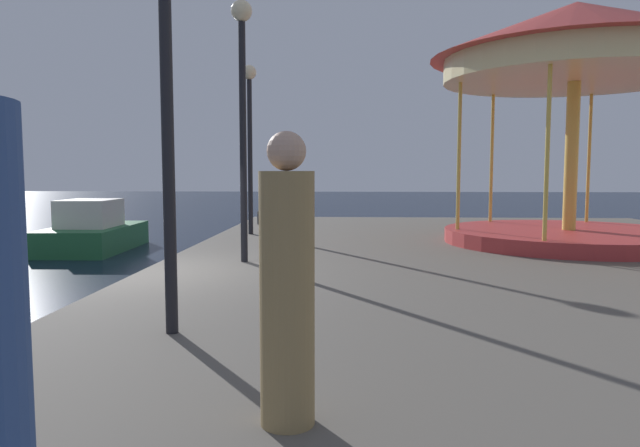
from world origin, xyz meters
name	(u,v)px	position (x,y,z in m)	size (l,w,h in m)	color
ground_plane	(139,322)	(0.00, 0.00, 0.00)	(120.00, 120.00, 0.00)	black
quay_dock	(552,302)	(6.40, 0.00, 0.40)	(12.81, 22.55, 0.80)	#5B564F
motorboat_green	(93,232)	(-4.41, 8.14, 0.57)	(2.22, 4.08, 1.55)	#236638
carousel	(575,66)	(8.13, 4.09, 4.63)	(6.14, 6.14, 5.17)	#B23333
lamp_post_near_edge	(165,17)	(1.59, -3.38, 3.81)	(0.36, 0.36, 4.42)	black
lamp_post_mid_promenade	(242,86)	(1.48, 1.13, 3.83)	(0.36, 0.36, 4.46)	black
lamp_post_far_end	(250,119)	(0.82, 5.64, 3.68)	(0.36, 0.36, 4.20)	black
bollard_north	(261,218)	(0.67, 8.35, 1.00)	(0.24, 0.24, 0.40)	#2D2D33
person_near_carousel	(287,289)	(2.94, -5.38, 1.65)	(0.34, 0.34, 1.82)	#937A4C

